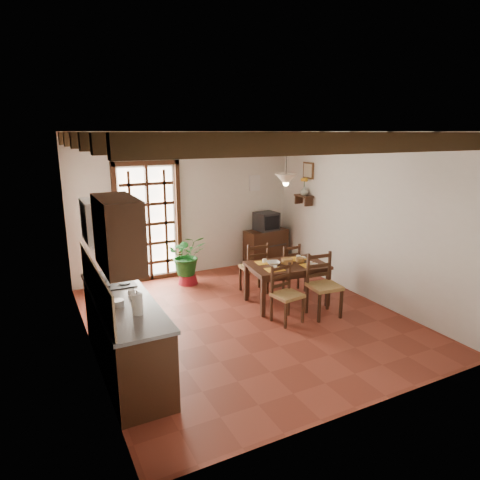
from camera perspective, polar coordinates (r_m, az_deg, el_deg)
ground_plane at (r=6.69m, az=0.80°, el=-10.45°), size 5.00×5.00×0.00m
room_shell at (r=6.16m, az=0.86°, el=5.09°), size 4.52×5.02×2.81m
ceiling_beams at (r=6.08m, az=0.89°, el=13.25°), size 4.50×4.34×0.20m
french_door at (r=8.24m, az=-12.13°, el=2.61°), size 1.26×0.11×2.32m
kitchen_counter at (r=5.38m, az=-15.16°, el=-11.85°), size 0.64×2.25×1.38m
upper_cabinet at (r=4.25m, az=-15.94°, el=0.82°), size 0.35×0.80×0.70m
range_hood at (r=5.49m, az=-18.20°, el=2.37°), size 0.38×0.60×0.54m
counter_items at (r=5.28m, az=-15.71°, el=-6.70°), size 0.50×1.43×0.25m
dining_table at (r=7.10m, az=6.27°, el=-3.87°), size 1.35×0.95×0.69m
chair_near_left at (r=6.53m, az=6.23°, el=-8.57°), size 0.45×0.43×0.87m
chair_near_right at (r=6.82m, az=11.05°, el=-7.45°), size 0.49×0.47×0.98m
chair_far_left at (r=7.62m, az=1.90°, el=-4.91°), size 0.46×0.44×0.94m
chair_far_right at (r=7.88m, az=6.17°, el=-4.54°), size 0.42×0.40×0.85m
table_setting at (r=7.08m, az=6.28°, el=-3.44°), size 0.92×0.61×0.09m
table_bowl at (r=7.00m, az=4.48°, el=-3.09°), size 0.28×0.28×0.05m
sideboard at (r=9.15m, az=3.47°, el=-1.03°), size 0.95×0.51×0.78m
crt_tv at (r=9.01m, az=3.54°, el=2.51°), size 0.48×0.45×0.38m
fuse_box at (r=9.03m, az=1.95°, el=7.61°), size 0.25×0.03×0.32m
plant_pot at (r=8.17m, az=-6.96°, el=-5.04°), size 0.38×0.38×0.23m
potted_plant at (r=8.03m, az=-7.06°, el=-1.95°), size 2.06×1.85×2.00m
wall_shelf at (r=8.66m, az=8.50°, el=5.58°), size 0.20×0.42×0.20m
shelf_vase at (r=8.64m, az=8.53°, el=6.49°), size 0.15×0.15×0.15m
shelf_flowers at (r=8.62m, az=8.58°, el=7.86°), size 0.14×0.14×0.36m
framed_picture at (r=8.65m, az=9.08°, el=9.14°), size 0.03×0.32×0.32m
pendant_lamp at (r=6.87m, az=6.15°, el=8.18°), size 0.36×0.36×0.84m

